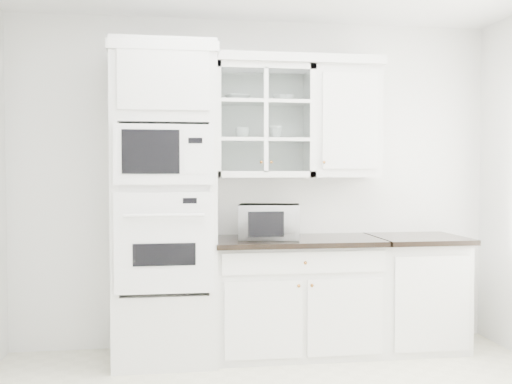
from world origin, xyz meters
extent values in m
cube|color=white|center=(0.00, 1.74, 1.35)|extent=(4.00, 0.02, 2.70)
cube|color=silver|center=(-0.75, 1.43, 1.20)|extent=(0.76, 0.65, 2.40)
cube|color=white|center=(-0.75, 1.09, 0.94)|extent=(0.70, 0.03, 0.72)
cube|color=black|center=(-0.75, 1.07, 0.86)|extent=(0.44, 0.01, 0.16)
cube|color=white|center=(-0.75, 1.09, 1.56)|extent=(0.70, 0.03, 0.43)
cube|color=black|center=(-0.84, 1.07, 1.58)|extent=(0.40, 0.01, 0.31)
cube|color=silver|center=(0.28, 1.45, 0.44)|extent=(1.30, 0.60, 0.88)
cube|color=black|center=(0.28, 1.42, 0.90)|extent=(1.32, 0.67, 0.04)
cube|color=silver|center=(1.28, 1.45, 0.44)|extent=(0.70, 0.60, 0.88)
cube|color=black|center=(1.28, 1.42, 0.90)|extent=(0.72, 0.67, 0.04)
cube|color=silver|center=(0.03, 1.58, 1.85)|extent=(0.80, 0.33, 0.90)
cube|color=silver|center=(0.03, 1.58, 1.70)|extent=(0.74, 0.29, 0.02)
cube|color=silver|center=(0.03, 1.58, 2.00)|extent=(0.74, 0.29, 0.02)
cube|color=silver|center=(0.71, 1.58, 1.85)|extent=(0.55, 0.33, 0.90)
cube|color=white|center=(-0.07, 1.56, 2.33)|extent=(2.14, 0.38, 0.07)
imported|color=white|center=(0.06, 1.42, 1.06)|extent=(0.53, 0.47, 0.27)
imported|color=white|center=(-0.18, 1.57, 2.03)|extent=(0.23, 0.23, 0.05)
imported|color=white|center=(0.20, 1.60, 2.04)|extent=(0.20, 0.20, 0.06)
imported|color=white|center=(-0.14, 1.59, 1.75)|extent=(0.11, 0.11, 0.09)
imported|color=white|center=(0.13, 1.57, 1.76)|extent=(0.13, 0.13, 0.10)
camera|label=1|loc=(-0.66, -2.98, 1.44)|focal=40.00mm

